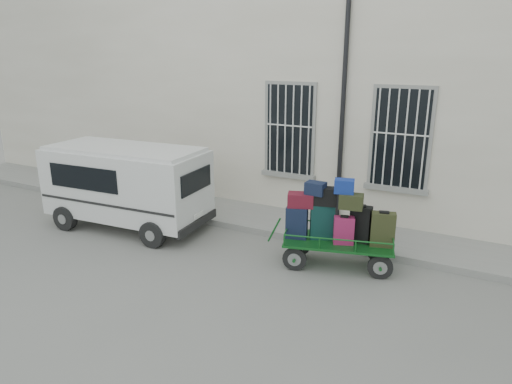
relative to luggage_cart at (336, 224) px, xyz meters
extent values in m
plane|color=slate|center=(-1.64, -0.62, -0.89)|extent=(80.00, 80.00, 0.00)
cube|color=beige|center=(-1.64, 4.88, 2.11)|extent=(24.00, 5.00, 6.00)
cylinder|color=black|center=(-0.69, 2.30, 1.91)|extent=(0.11, 0.11, 5.60)
cube|color=black|center=(-2.04, 2.36, 1.36)|extent=(1.20, 0.08, 2.20)
cube|color=gray|center=(-2.04, 2.34, 0.20)|extent=(1.45, 0.22, 0.12)
cube|color=black|center=(0.66, 2.36, 1.36)|extent=(1.20, 0.08, 2.20)
cube|color=gray|center=(0.66, 2.34, 0.20)|extent=(1.45, 0.22, 0.12)
cube|color=gray|center=(-1.64, 1.58, -0.82)|extent=(24.00, 1.70, 0.15)
cylinder|color=black|center=(-0.63, -0.55, -0.65)|extent=(0.48, 0.18, 0.48)
cylinder|color=gray|center=(-0.63, -0.55, -0.65)|extent=(0.28, 0.15, 0.26)
cylinder|color=black|center=(-0.82, 0.15, -0.65)|extent=(0.48, 0.18, 0.48)
cylinder|color=gray|center=(-0.82, 0.15, -0.65)|extent=(0.28, 0.15, 0.26)
cylinder|color=black|center=(0.93, -0.14, -0.65)|extent=(0.48, 0.18, 0.48)
cylinder|color=gray|center=(0.93, -0.14, -0.65)|extent=(0.28, 0.15, 0.26)
cylinder|color=black|center=(0.75, 0.56, -0.65)|extent=(0.48, 0.18, 0.48)
cylinder|color=gray|center=(0.75, 0.56, -0.65)|extent=(0.28, 0.15, 0.26)
cube|color=#13561E|center=(0.06, 0.01, -0.37)|extent=(2.27, 1.45, 0.05)
cylinder|color=#13561E|center=(-1.19, -0.32, -0.22)|extent=(0.28, 0.11, 0.53)
cube|color=black|center=(-0.74, -0.22, -0.02)|extent=(0.46, 0.33, 0.64)
cube|color=black|center=(-0.74, -0.22, 0.31)|extent=(0.19, 0.16, 0.03)
cube|color=#0E3433|center=(-0.28, -0.02, 0.01)|extent=(0.51, 0.39, 0.71)
cube|color=black|center=(-0.28, -0.02, 0.38)|extent=(0.21, 0.15, 0.03)
cube|color=maroon|center=(0.18, -0.07, -0.07)|extent=(0.43, 0.33, 0.54)
cube|color=black|center=(0.18, -0.07, 0.21)|extent=(0.17, 0.14, 0.03)
cube|color=black|center=(0.43, 0.20, 0.01)|extent=(0.39, 0.24, 0.71)
cube|color=black|center=(0.43, 0.20, 0.39)|extent=(0.18, 0.16, 0.03)
cube|color=#2B2F17|center=(0.86, 0.16, -0.01)|extent=(0.49, 0.33, 0.67)
cube|color=black|center=(0.86, 0.16, 0.34)|extent=(0.20, 0.15, 0.03)
cube|color=#4E0F0F|center=(-0.71, -0.14, 0.43)|extent=(0.58, 0.46, 0.27)
cube|color=black|center=(-0.26, -0.01, 0.54)|extent=(0.52, 0.37, 0.35)
cube|color=#272B15|center=(0.27, -0.01, 0.51)|extent=(0.48, 0.35, 0.29)
cube|color=black|center=(-0.43, -0.07, 0.69)|extent=(0.38, 0.28, 0.24)
cube|color=navy|center=(0.11, 0.01, 0.79)|extent=(0.42, 0.34, 0.26)
cube|color=silver|center=(-5.14, -0.22, 0.23)|extent=(3.95, 1.91, 1.58)
cube|color=silver|center=(-5.14, -0.22, 1.05)|extent=(3.77, 1.77, 0.09)
cube|color=black|center=(-7.05, -0.35, 0.54)|extent=(0.25, 1.45, 0.66)
cube|color=black|center=(-5.61, -1.09, 0.49)|extent=(1.92, 0.16, 0.54)
cube|color=black|center=(-3.21, -0.10, 0.49)|extent=(0.11, 1.23, 0.48)
cube|color=black|center=(-3.22, -0.10, -0.51)|extent=(0.19, 1.62, 0.19)
cube|color=white|center=(-3.19, -0.09, -0.31)|extent=(0.05, 0.37, 0.11)
cylinder|color=black|center=(-6.36, -1.11, -0.59)|extent=(0.61, 0.23, 0.60)
cylinder|color=black|center=(-6.46, 0.50, -0.59)|extent=(0.61, 0.23, 0.60)
cylinder|color=black|center=(-3.83, -0.94, -0.59)|extent=(0.61, 0.23, 0.60)
cylinder|color=black|center=(-3.93, 0.66, -0.59)|extent=(0.61, 0.23, 0.60)
camera|label=1|loc=(2.45, -8.10, 3.21)|focal=32.00mm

